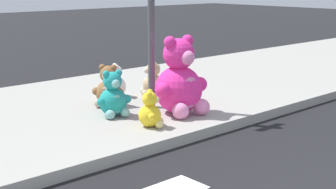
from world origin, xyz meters
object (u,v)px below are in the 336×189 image
object	(u,v)px
plush_pink_large	(180,83)
plush_tan	(152,82)
plush_brown	(108,89)
plush_white	(115,83)
plush_teal	(113,98)
sign_pole	(151,0)
plush_yellow	(151,112)

from	to	relation	value
plush_pink_large	plush_tan	size ratio (longest dim) A/B	1.93
plush_brown	plush_white	xyz separation A→B (m)	(0.47, 0.46, -0.04)
plush_brown	plush_teal	bearing A→B (deg)	-118.08
sign_pole	plush_pink_large	distance (m)	1.36
sign_pole	plush_white	size ratio (longest dim) A/B	5.55
plush_yellow	plush_white	bearing A→B (deg)	68.79
plush_tan	plush_white	bearing A→B (deg)	143.08
plush_pink_large	plush_teal	xyz separation A→B (m)	(-0.84, 0.55, -0.20)
plush_pink_large	plush_white	bearing A→B (deg)	92.88
sign_pole	plush_brown	world-z (taller)	sign_pole
plush_brown	plush_white	bearing A→B (deg)	44.64
plush_yellow	plush_white	size ratio (longest dim) A/B	0.90
plush_yellow	plush_tan	world-z (taller)	plush_tan
plush_white	plush_yellow	bearing A→B (deg)	-111.21
plush_yellow	sign_pole	bearing A→B (deg)	49.15
plush_brown	plush_white	distance (m)	0.66
plush_white	plush_teal	world-z (taller)	plush_teal
sign_pole	plush_teal	distance (m)	1.62
sign_pole	plush_yellow	distance (m)	1.85
plush_pink_large	plush_teal	bearing A→B (deg)	146.75
sign_pole	plush_tan	bearing A→B (deg)	49.33
plush_pink_large	plush_yellow	size ratio (longest dim) A/B	2.29
plush_teal	plush_brown	bearing A→B (deg)	61.92
plush_tan	plush_white	distance (m)	0.65
plush_pink_large	plush_teal	distance (m)	1.03
sign_pole	plush_white	bearing A→B (deg)	90.58
sign_pole	plush_tan	distance (m)	1.65
plush_pink_large	plush_tan	world-z (taller)	plush_pink_large
sign_pole	plush_brown	bearing A→B (deg)	131.93
plush_white	plush_tan	bearing A→B (deg)	-36.92
plush_pink_large	plush_yellow	xyz separation A→B (m)	(-0.79, -0.24, -0.27)
plush_white	plush_brown	bearing A→B (deg)	-135.36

